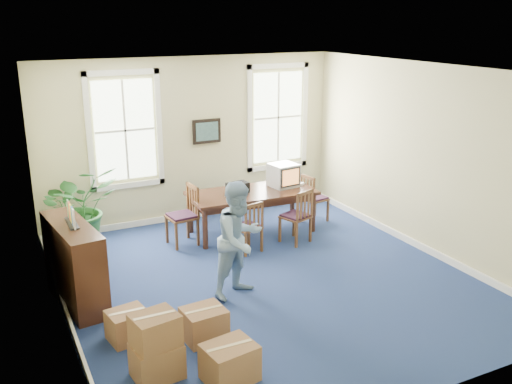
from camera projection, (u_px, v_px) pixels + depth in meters
name	position (u px, v px, depth m)	size (l,w,h in m)	color
floor	(267.00, 280.00, 8.83)	(6.50, 6.50, 0.00)	navy
ceiling	(269.00, 70.00, 7.89)	(6.50, 6.50, 0.00)	white
wall_back	(192.00, 140.00, 11.14)	(6.50, 6.50, 0.00)	#C9C18D
wall_front	(420.00, 264.00, 5.57)	(6.50, 6.50, 0.00)	#C9C18D
wall_left	(54.00, 211.00, 7.09)	(6.50, 6.50, 0.00)	#C9C18D
wall_right	(425.00, 159.00, 9.63)	(6.50, 6.50, 0.00)	#C9C18D
baseboard_back	(195.00, 214.00, 11.57)	(6.00, 0.04, 0.12)	white
baseboard_left	(69.00, 320.00, 7.56)	(0.04, 6.50, 0.12)	white
baseboard_right	(416.00, 244.00, 10.07)	(0.04, 6.50, 0.12)	white
window_left	(125.00, 130.00, 10.49)	(1.40, 0.12, 2.20)	white
window_right	(278.00, 117.00, 11.84)	(1.40, 0.12, 2.20)	white
wall_picture	(207.00, 131.00, 11.18)	(0.58, 0.06, 0.48)	black
conference_table	(252.00, 212.00, 10.70)	(2.34, 1.06, 0.80)	#3D2115
crt_tv	(283.00, 175.00, 10.85)	(0.48, 0.53, 0.44)	#B7B7BC
game_console	(299.00, 184.00, 11.00)	(0.14, 0.17, 0.04)	white
equipment_bag	(238.00, 188.00, 10.48)	(0.38, 0.25, 0.19)	black
chair_near_left	(247.00, 226.00, 9.79)	(0.41, 0.41, 0.92)	brown
chair_near_right	(295.00, 216.00, 10.18)	(0.45, 0.45, 1.00)	brown
chair_end_left	(182.00, 216.00, 10.07)	(0.48, 0.48, 1.07)	brown
chair_end_right	(315.00, 198.00, 11.26)	(0.43, 0.43, 0.96)	brown
man	(240.00, 239.00, 8.16)	(0.84, 0.65, 1.71)	#84A7C9
credenza	(74.00, 261.00, 8.01)	(0.45, 1.59, 1.25)	#3D2115
brochure_rack	(71.00, 208.00, 7.79)	(0.12, 0.69, 0.30)	#99999E
potted_plant	(79.00, 207.00, 9.92)	(1.32, 1.15, 1.46)	#225925
cardboard_boxes	(171.00, 336.00, 6.53)	(1.43, 1.43, 0.82)	#956641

